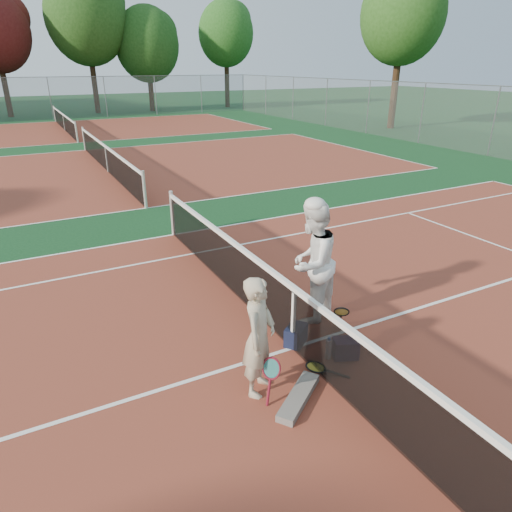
{
  "coord_description": "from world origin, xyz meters",
  "views": [
    {
      "loc": [
        -3.12,
        -4.77,
        3.87
      ],
      "look_at": [
        0.0,
        1.15,
        1.05
      ],
      "focal_mm": 32.0,
      "sensor_mm": 36.0,
      "label": 1
    }
  ],
  "objects_px": {
    "racket_black_held": "(341,320)",
    "water_bottle": "(329,349)",
    "sports_bag_navy": "(296,335)",
    "sports_bag_purple": "(345,348)",
    "player_b": "(312,263)",
    "net_main": "(293,318)",
    "racket_spare": "(316,368)",
    "racket_red": "(271,379)",
    "player_a": "(259,337)"
  },
  "relations": [
    {
      "from": "racket_black_held",
      "to": "water_bottle",
      "type": "bearing_deg",
      "value": -14.65
    },
    {
      "from": "sports_bag_navy",
      "to": "sports_bag_purple",
      "type": "xyz_separation_m",
      "value": [
        0.45,
        -0.61,
        -0.0
      ]
    },
    {
      "from": "racket_black_held",
      "to": "sports_bag_purple",
      "type": "height_order",
      "value": "racket_black_held"
    },
    {
      "from": "player_b",
      "to": "sports_bag_navy",
      "type": "bearing_deg",
      "value": 11.75
    },
    {
      "from": "net_main",
      "to": "racket_black_held",
      "type": "height_order",
      "value": "net_main"
    },
    {
      "from": "racket_spare",
      "to": "sports_bag_navy",
      "type": "xyz_separation_m",
      "value": [
        0.11,
        0.69,
        0.1
      ]
    },
    {
      "from": "player_b",
      "to": "sports_bag_purple",
      "type": "xyz_separation_m",
      "value": [
        -0.17,
        -1.16,
        -0.85
      ]
    },
    {
      "from": "racket_black_held",
      "to": "sports_bag_purple",
      "type": "relative_size",
      "value": 1.44
    },
    {
      "from": "sports_bag_navy",
      "to": "water_bottle",
      "type": "bearing_deg",
      "value": -68.05
    },
    {
      "from": "racket_red",
      "to": "sports_bag_purple",
      "type": "bearing_deg",
      "value": -30.43
    },
    {
      "from": "water_bottle",
      "to": "racket_red",
      "type": "bearing_deg",
      "value": -162.52
    },
    {
      "from": "net_main",
      "to": "sports_bag_purple",
      "type": "relative_size",
      "value": 31.3
    },
    {
      "from": "net_main",
      "to": "racket_red",
      "type": "xyz_separation_m",
      "value": [
        -0.82,
        -0.8,
        -0.22
      ]
    },
    {
      "from": "net_main",
      "to": "sports_bag_navy",
      "type": "distance_m",
      "value": 0.39
    },
    {
      "from": "player_a",
      "to": "racket_red",
      "type": "height_order",
      "value": "player_a"
    },
    {
      "from": "racket_black_held",
      "to": "sports_bag_navy",
      "type": "height_order",
      "value": "racket_black_held"
    },
    {
      "from": "racket_black_held",
      "to": "water_bottle",
      "type": "xyz_separation_m",
      "value": [
        -0.54,
        -0.43,
        -0.1
      ]
    },
    {
      "from": "player_a",
      "to": "racket_spare",
      "type": "relative_size",
      "value": 2.65
    },
    {
      "from": "net_main",
      "to": "sports_bag_purple",
      "type": "height_order",
      "value": "net_main"
    },
    {
      "from": "net_main",
      "to": "sports_bag_navy",
      "type": "bearing_deg",
      "value": 37.83
    },
    {
      "from": "player_b",
      "to": "water_bottle",
      "type": "distance_m",
      "value": 1.42
    },
    {
      "from": "racket_red",
      "to": "sports_bag_navy",
      "type": "height_order",
      "value": "racket_red"
    },
    {
      "from": "racket_black_held",
      "to": "racket_spare",
      "type": "relative_size",
      "value": 0.84
    },
    {
      "from": "sports_bag_purple",
      "to": "sports_bag_navy",
      "type": "bearing_deg",
      "value": 126.0
    },
    {
      "from": "net_main",
      "to": "racket_spare",
      "type": "distance_m",
      "value": 0.76
    },
    {
      "from": "player_a",
      "to": "sports_bag_purple",
      "type": "bearing_deg",
      "value": -41.97
    },
    {
      "from": "player_a",
      "to": "racket_spare",
      "type": "height_order",
      "value": "player_a"
    },
    {
      "from": "player_a",
      "to": "sports_bag_navy",
      "type": "xyz_separation_m",
      "value": [
        0.98,
        0.66,
        -0.65
      ]
    },
    {
      "from": "racket_black_held",
      "to": "racket_spare",
      "type": "distance_m",
      "value": 1.07
    },
    {
      "from": "racket_red",
      "to": "racket_spare",
      "type": "bearing_deg",
      "value": -28.09
    },
    {
      "from": "player_a",
      "to": "racket_red",
      "type": "distance_m",
      "value": 0.56
    },
    {
      "from": "racket_black_held",
      "to": "sports_bag_navy",
      "type": "relative_size",
      "value": 1.37
    },
    {
      "from": "player_b",
      "to": "water_bottle",
      "type": "relative_size",
      "value": 6.61
    },
    {
      "from": "net_main",
      "to": "sports_bag_navy",
      "type": "xyz_separation_m",
      "value": [
        0.11,
        0.08,
        -0.36
      ]
    },
    {
      "from": "sports_bag_navy",
      "to": "racket_black_held",
      "type": "bearing_deg",
      "value": -7.38
    },
    {
      "from": "player_a",
      "to": "player_b",
      "type": "bearing_deg",
      "value": -6.75
    },
    {
      "from": "player_a",
      "to": "racket_black_held",
      "type": "distance_m",
      "value": 1.9
    },
    {
      "from": "racket_red",
      "to": "sports_bag_purple",
      "type": "distance_m",
      "value": 1.41
    },
    {
      "from": "player_b",
      "to": "racket_black_held",
      "type": "xyz_separation_m",
      "value": [
        0.14,
        -0.64,
        -0.74
      ]
    },
    {
      "from": "racket_red",
      "to": "sports_bag_navy",
      "type": "bearing_deg",
      "value": 2.07
    },
    {
      "from": "net_main",
      "to": "racket_red",
      "type": "relative_size",
      "value": 18.97
    },
    {
      "from": "racket_spare",
      "to": "water_bottle",
      "type": "bearing_deg",
      "value": -103.93
    },
    {
      "from": "player_a",
      "to": "player_b",
      "type": "distance_m",
      "value": 2.01
    },
    {
      "from": "player_b",
      "to": "racket_red",
      "type": "distance_m",
      "value": 2.22
    },
    {
      "from": "net_main",
      "to": "player_a",
      "type": "relative_size",
      "value": 6.91
    },
    {
      "from": "racket_black_held",
      "to": "sports_bag_navy",
      "type": "distance_m",
      "value": 0.76
    },
    {
      "from": "player_a",
      "to": "racket_red",
      "type": "bearing_deg",
      "value": -120.54
    },
    {
      "from": "player_a",
      "to": "player_b",
      "type": "relative_size",
      "value": 0.8
    },
    {
      "from": "net_main",
      "to": "sports_bag_navy",
      "type": "relative_size",
      "value": 29.78
    },
    {
      "from": "player_a",
      "to": "racket_red",
      "type": "relative_size",
      "value": 2.75
    }
  ]
}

